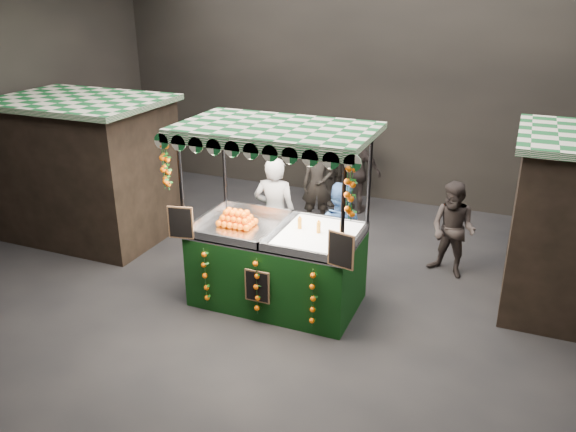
% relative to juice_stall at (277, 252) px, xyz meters
% --- Properties ---
extents(ground, '(12.00, 12.00, 0.00)m').
position_rel_juice_stall_xyz_m(ground, '(0.12, 0.05, -0.84)').
color(ground, black).
rests_on(ground, ground).
extents(market_hall, '(12.10, 10.10, 5.05)m').
position_rel_juice_stall_xyz_m(market_hall, '(0.12, 0.05, 2.55)').
color(market_hall, black).
rests_on(market_hall, ground).
extents(neighbour_stall_left, '(3.00, 2.20, 2.60)m').
position_rel_juice_stall_xyz_m(neighbour_stall_left, '(-4.28, 1.05, 0.47)').
color(neighbour_stall_left, black).
rests_on(neighbour_stall_left, ground).
extents(juice_stall, '(2.79, 1.64, 2.70)m').
position_rel_juice_stall_xyz_m(juice_stall, '(0.00, 0.00, 0.00)').
color(juice_stall, black).
rests_on(juice_stall, ground).
extents(vendor_grey, '(0.76, 0.55, 1.94)m').
position_rel_juice_stall_xyz_m(vendor_grey, '(-0.49, 1.05, 0.13)').
color(vendor_grey, gray).
rests_on(vendor_grey, ground).
extents(vendor_blue, '(0.83, 0.66, 1.67)m').
position_rel_juice_stall_xyz_m(vendor_blue, '(0.61, 1.03, -0.00)').
color(vendor_blue, navy).
rests_on(vendor_blue, ground).
extents(shopper_0, '(0.70, 0.59, 1.64)m').
position_rel_juice_stall_xyz_m(shopper_0, '(-0.49, 3.12, -0.02)').
color(shopper_0, black).
rests_on(shopper_0, ground).
extents(shopper_1, '(0.94, 0.84, 1.59)m').
position_rel_juice_stall_xyz_m(shopper_1, '(2.26, 1.91, -0.04)').
color(shopper_1, '#2C2524').
rests_on(shopper_1, ground).
extents(shopper_2, '(1.07, 0.54, 1.75)m').
position_rel_juice_stall_xyz_m(shopper_2, '(0.05, 4.05, 0.04)').
color(shopper_2, '#282221').
rests_on(shopper_2, ground).
extents(shopper_3, '(1.35, 1.36, 1.89)m').
position_rel_juice_stall_xyz_m(shopper_3, '(-0.49, 4.26, 0.11)').
color(shopper_3, black).
rests_on(shopper_3, ground).
extents(shopper_4, '(1.05, 0.96, 1.80)m').
position_rel_juice_stall_xyz_m(shopper_4, '(-4.38, 3.30, 0.06)').
color(shopper_4, '#292321').
rests_on(shopper_4, ground).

